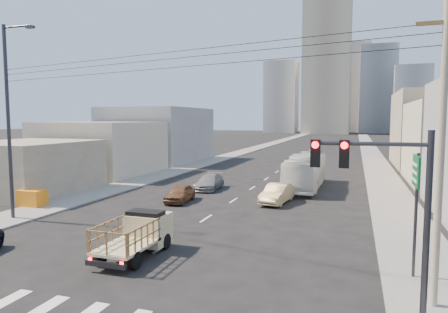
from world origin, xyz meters
The scene contains 24 objects.
ground centered at (0.00, 0.00, 0.00)m, with size 420.00×420.00×0.00m, color black.
sidewalk_left centered at (-11.75, 70.00, 0.06)m, with size 3.50×180.00×0.12m, color slate.
sidewalk_right centered at (11.75, 70.00, 0.06)m, with size 3.50×180.00×0.12m, color slate.
lane_dashes centered at (0.00, 53.00, 0.01)m, with size 0.15×104.00×0.01m.
flatbed_pickup centered at (-0.60, 0.57, 1.09)m, with size 1.95×4.41×1.90m.
city_bus centered at (4.64, 21.56, 1.56)m, with size 2.62×11.19×3.12m, color silver.
sedan_brown centered at (-3.74, 12.27, 0.65)m, with size 1.54×3.84×1.31m, color brown.
sedan_tan centered at (3.40, 14.12, 0.72)m, with size 1.52×4.36×1.44m, color tan.
sedan_grey centered at (-3.51, 18.08, 0.67)m, with size 1.87×4.59×1.33m, color gray.
traffic_signal centered at (9.77, -3.51, 4.08)m, with size 3.23×0.35×6.00m.
green_sign centered at (11.16, 1.50, 3.74)m, with size 0.18×1.60×5.00m.
utility_pole centered at (11.50, -1.00, 5.19)m, with size 1.80×0.24×10.00m.
streetlamp_left centered at (-11.39, 4.00, 6.44)m, with size 2.36×0.25×12.00m.
overhead_wires centered at (0.00, 1.50, 8.97)m, with size 23.01×5.02×0.72m.
crate_stack centered at (-13.00, 7.18, 0.69)m, with size 1.80×1.20×1.14m.
bldg_right_far centered at (20.00, 44.00, 5.00)m, with size 12.00×16.00×10.00m, color gray.
bldg_left_near centered at (-18.00, 12.00, 2.20)m, with size 9.00×10.00×4.40m, color gray.
bldg_left_mid centered at (-19.00, 24.00, 3.00)m, with size 11.00×12.00×6.00m, color beige.
bldg_left_far centered at (-19.50, 39.00, 4.00)m, with size 12.00×16.00×8.00m, color gray.
high_rise_tower centered at (-4.00, 170.00, 30.00)m, with size 20.00×20.00×60.00m, color gray.
midrise_ne centered at (18.00, 185.00, 20.00)m, with size 16.00×16.00×40.00m, color gray.
midrise_nw centered at (-26.00, 180.00, 17.00)m, with size 15.00×15.00×34.00m, color gray.
midrise_back centered at (6.00, 200.00, 22.00)m, with size 18.00×18.00×44.00m, color gray.
midrise_east centered at (30.00, 165.00, 14.00)m, with size 14.00×14.00×28.00m, color gray.
Camera 1 is at (8.89, -15.27, 6.27)m, focal length 32.00 mm.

